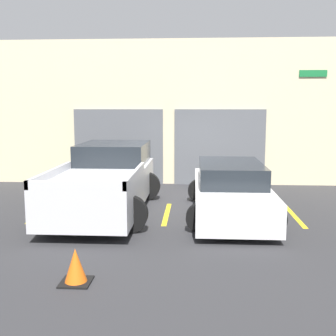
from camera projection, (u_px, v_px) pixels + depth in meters
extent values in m
plane|color=#2D2D30|center=(169.00, 203.00, 11.76)|extent=(28.00, 28.00, 0.00)
cube|color=beige|center=(175.00, 113.00, 14.65)|extent=(16.63, 0.60, 4.93)
cube|color=#595B60|center=(119.00, 147.00, 14.61)|extent=(3.09, 0.08, 2.59)
cube|color=#595B60|center=(220.00, 147.00, 14.40)|extent=(3.09, 0.08, 2.59)
cube|color=#197238|center=(313.00, 73.00, 13.86)|extent=(0.90, 0.03, 0.22)
cube|color=silver|center=(104.00, 188.00, 10.62)|extent=(1.98, 5.15, 0.88)
cube|color=#1E2328|center=(114.00, 153.00, 11.91)|extent=(1.83, 2.32, 0.56)
cube|color=silver|center=(51.00, 174.00, 9.45)|extent=(0.08, 2.83, 0.18)
cube|color=silver|center=(135.00, 175.00, 9.33)|extent=(0.08, 2.83, 0.18)
cube|color=silver|center=(75.00, 186.00, 8.03)|extent=(1.98, 0.08, 0.18)
cylinder|color=black|center=(86.00, 185.00, 12.28)|extent=(0.81, 0.22, 0.81)
cylinder|color=black|center=(146.00, 186.00, 12.18)|extent=(0.81, 0.22, 0.81)
cylinder|color=black|center=(49.00, 213.00, 9.13)|extent=(0.81, 0.22, 0.81)
cylinder|color=black|center=(129.00, 214.00, 9.02)|extent=(0.81, 0.22, 0.81)
cube|color=white|center=(230.00, 196.00, 10.45)|extent=(1.74, 4.77, 0.68)
cube|color=#1E2328|center=(230.00, 172.00, 10.48)|extent=(1.53, 2.62, 0.49)
cylinder|color=black|center=(199.00, 190.00, 11.98)|extent=(0.63, 0.22, 0.63)
cylinder|color=black|center=(253.00, 191.00, 11.88)|extent=(0.63, 0.22, 0.63)
cylinder|color=black|center=(200.00, 218.00, 9.06)|extent=(0.63, 0.22, 0.63)
cylinder|color=black|center=(272.00, 219.00, 8.96)|extent=(0.63, 0.22, 0.63)
cube|color=gold|center=(44.00, 212.00, 10.81)|extent=(0.12, 2.20, 0.01)
cube|color=gold|center=(167.00, 214.00, 10.61)|extent=(0.12, 2.20, 0.01)
cube|color=gold|center=(294.00, 216.00, 10.42)|extent=(0.12, 2.20, 0.01)
cube|color=black|center=(76.00, 282.00, 6.48)|extent=(0.47, 0.47, 0.03)
cone|color=orange|center=(76.00, 266.00, 6.44)|extent=(0.36, 0.36, 0.55)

